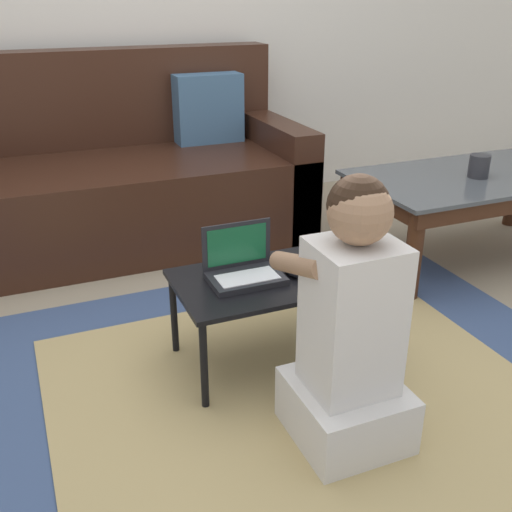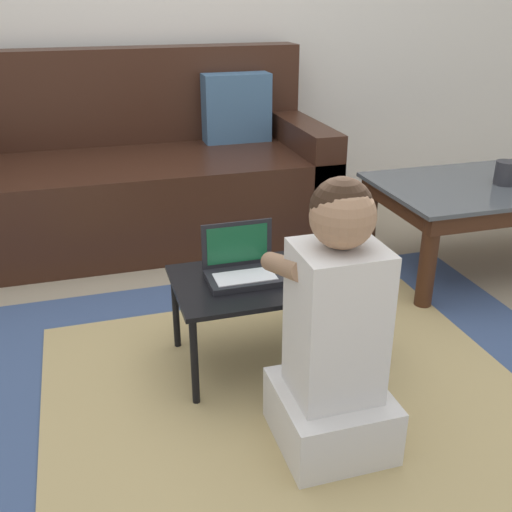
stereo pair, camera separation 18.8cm
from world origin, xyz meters
TOP-DOWN VIEW (x-y plane):
  - ground_plane at (0.00, 0.00)m, footprint 16.00×16.00m
  - area_rug at (0.06, -0.24)m, footprint 2.11×1.80m
  - couch at (-0.22, 1.35)m, footprint 1.91×0.87m
  - coffee_table at (1.31, 0.43)m, footprint 1.15×0.63m
  - laptop_desk at (0.06, -0.01)m, footprint 0.63×0.39m
  - laptop at (-0.03, 0.01)m, footprint 0.24×0.16m
  - computer_mouse at (0.14, -0.03)m, footprint 0.06×0.10m
  - person_seated at (0.10, -0.45)m, footprint 0.30×0.42m
  - cup_on_table at (1.27, 0.39)m, footprint 0.09×0.09m

SIDE VIEW (x-z plane):
  - ground_plane at x=0.00m, z-range 0.00..0.00m
  - area_rug at x=0.06m, z-range 0.00..0.01m
  - laptop_desk at x=0.06m, z-range 0.13..0.45m
  - couch at x=-0.22m, z-range -0.15..0.77m
  - computer_mouse at x=0.14m, z-range 0.32..0.36m
  - person_seated at x=0.10m, z-range -0.05..0.74m
  - coffee_table at x=1.31m, z-range 0.14..0.56m
  - laptop at x=-0.03m, z-range 0.27..0.44m
  - cup_on_table at x=1.27m, z-range 0.42..0.52m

